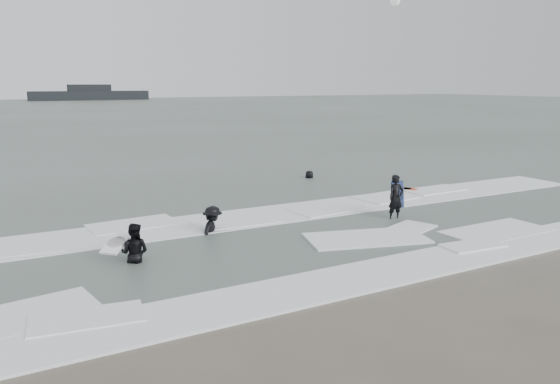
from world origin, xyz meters
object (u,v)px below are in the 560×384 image
surfer_wading (135,263)px  surfer_breaker (213,234)px  surfer_centre (395,220)px  surfer_right_far (309,179)px  surfer_right_near (400,193)px  vessel_horizon (90,94)px

surfer_wading → surfer_breaker: bearing=-114.1°
surfer_centre → surfer_right_far: surfer_centre is taller
surfer_breaker → surfer_right_far: bearing=-5.9°
surfer_breaker → surfer_right_near: size_ratio=1.15×
surfer_wading → surfer_breaker: surfer_breaker is taller
surfer_wading → surfer_right_near: 13.01m
surfer_centre → surfer_breaker: (-6.26, 1.38, 0.00)m
surfer_right_near → surfer_breaker: bearing=-34.3°
surfer_right_near → surfer_right_far: (-1.58, 4.93, 0.00)m
surfer_wading → surfer_right_far: surfer_wading is taller
surfer_right_far → vessel_horizon: size_ratio=0.05×
surfer_right_near → surfer_right_far: 5.18m
surfer_wading → surfer_breaker: size_ratio=0.94×
surfer_wading → surfer_right_far: bearing=-105.2°
surfer_breaker → vessel_horizon: bearing=34.2°
surfer_right_near → surfer_right_far: size_ratio=0.98×
surfer_centre → vessel_horizon: 142.37m
surfer_right_near → vessel_horizon: bearing=-141.6°
surfer_right_far → vessel_horizon: bearing=-128.3°
surfer_right_near → surfer_wading: bearing=-30.0°
surfer_centre → surfer_right_far: size_ratio=1.04×
surfer_centre → surfer_wading: size_ratio=0.99×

